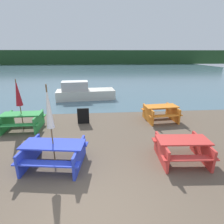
{
  "coord_description": "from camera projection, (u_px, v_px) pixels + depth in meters",
  "views": [
    {
      "loc": [
        0.28,
        -2.58,
        3.22
      ],
      "look_at": [
        0.85,
        4.39,
        0.85
      ],
      "focal_mm": 28.0,
      "sensor_mm": 36.0,
      "label": 1
    }
  ],
  "objects": [
    {
      "name": "far_treeline",
      "position": [
        96.0,
        57.0,
        51.68
      ],
      "size": [
        80.0,
        1.6,
        4.0
      ],
      "color": "#1E3D1E",
      "rests_on": "water"
    },
    {
      "name": "umbrella_white",
      "position": [
        49.0,
        108.0,
        4.73
      ],
      "size": [
        0.21,
        0.21,
        2.45
      ],
      "color": "brown",
      "rests_on": "ground_plane"
    },
    {
      "name": "picnic_table_blue",
      "position": [
        54.0,
        152.0,
        5.17
      ],
      "size": [
        1.97,
        1.62,
        0.72
      ],
      "rotation": [
        0.0,
        0.0,
        -0.14
      ],
      "color": "blue",
      "rests_on": "ground_plane"
    },
    {
      "name": "water",
      "position": [
        96.0,
        71.0,
        33.44
      ],
      "size": [
        60.0,
        50.0,
        0.0
      ],
      "color": "slate",
      "rests_on": "ground_plane"
    },
    {
      "name": "boat",
      "position": [
        83.0,
        92.0,
        12.75
      ],
      "size": [
        4.27,
        1.83,
        1.31
      ],
      "rotation": [
        0.0,
        0.0,
        0.09
      ],
      "color": "beige",
      "rests_on": "water"
    },
    {
      "name": "signboard",
      "position": [
        83.0,
        116.0,
        8.31
      ],
      "size": [
        0.55,
        0.08,
        0.75
      ],
      "color": "black",
      "rests_on": "ground_plane"
    },
    {
      "name": "picnic_table_orange",
      "position": [
        161.0,
        112.0,
        8.66
      ],
      "size": [
        1.69,
        1.51,
        0.76
      ],
      "rotation": [
        0.0,
        0.0,
        0.08
      ],
      "color": "orange",
      "rests_on": "ground_plane"
    },
    {
      "name": "picnic_table_green",
      "position": [
        22.0,
        120.0,
        7.67
      ],
      "size": [
        1.7,
        1.41,
        0.73
      ],
      "rotation": [
        0.0,
        0.0,
        0.02
      ],
      "color": "green",
      "rests_on": "ground_plane"
    },
    {
      "name": "umbrella_crimson",
      "position": [
        18.0,
        93.0,
        7.29
      ],
      "size": [
        0.27,
        0.27,
        2.22
      ],
      "color": "brown",
      "rests_on": "ground_plane"
    },
    {
      "name": "picnic_table_red",
      "position": [
        182.0,
        148.0,
        5.42
      ],
      "size": [
        1.64,
        1.47,
        0.72
      ],
      "rotation": [
        0.0,
        0.0,
        -0.06
      ],
      "color": "red",
      "rests_on": "ground_plane"
    }
  ]
}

